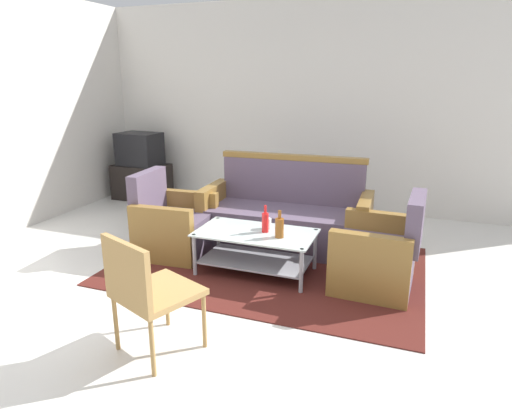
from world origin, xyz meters
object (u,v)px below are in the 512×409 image
armchair_right (379,256)px  tv_stand (142,182)px  bottle_red (265,222)px  cup (267,224)px  wicker_chair (146,287)px  coffee_table (256,246)px  couch (286,218)px  armchair_left (173,226)px  bottle_brown (279,227)px  television (140,149)px

armchair_right → tv_stand: armchair_right is taller
bottle_red → cup: size_ratio=2.57×
armchair_right → wicker_chair: (-1.33, -1.56, 0.21)m
coffee_table → wicker_chair: (-0.22, -1.45, 0.22)m
armchair_right → coffee_table: 1.11m
tv_stand → couch: bearing=-23.4°
couch → wicker_chair: bearing=81.2°
armchair_left → armchair_right: (2.10, -0.08, 0.00)m
coffee_table → tv_stand: 3.21m
armchair_right → bottle_red: armchair_right is taller
armchair_right → armchair_left: bearing=90.5°
bottle_brown → wicker_chair: bearing=-108.5°
armchair_left → television: bearing=-141.7°
cup → bottle_brown: bearing=-46.0°
armchair_right → television: size_ratio=1.36×
armchair_right → television: bearing=66.2°
bottle_red → wicker_chair: wicker_chair is taller
coffee_table → cup: size_ratio=11.00×
cup → wicker_chair: 1.60m
bottle_red → tv_stand: (-2.65, 1.89, -0.25)m
couch → bottle_red: (0.02, -0.76, 0.19)m
bottle_brown → tv_stand: bottle_brown is taller
tv_stand → wicker_chair: bearing=-55.2°
couch → coffee_table: couch is taller
bottle_brown → couch: bearing=102.6°
couch → armchair_right: (1.05, -0.68, -0.03)m
tv_stand → television: television is taller
couch → armchair_left: (-1.05, -0.60, -0.03)m
couch → tv_stand: bearing=-25.2°
cup → wicker_chair: bearing=-100.4°
coffee_table → wicker_chair: bearing=-98.6°
cup → bottle_red: bearing=-82.6°
coffee_table → television: (-2.56, 1.93, 0.49)m
couch → bottle_brown: size_ratio=7.25×
bottle_brown → television: 3.45m
coffee_table → television: bearing=143.1°
cup → television: size_ratio=0.16×
couch → television: (-2.62, 1.14, 0.44)m
armchair_right → bottle_brown: (-0.86, -0.17, 0.22)m
coffee_table → bottle_brown: size_ratio=4.38×
armchair_left → couch: bearing=116.0°
couch → television: 2.89m
bottle_red → wicker_chair: size_ratio=0.31×
couch → bottle_brown: couch is taller
armchair_left → bottle_brown: size_ratio=3.38×
armchair_left → cup: armchair_left is taller
television → couch: bearing=160.0°
tv_stand → television: bearing=86.5°
couch → coffee_table: bearing=84.0°
cup → tv_stand: bearing=145.6°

